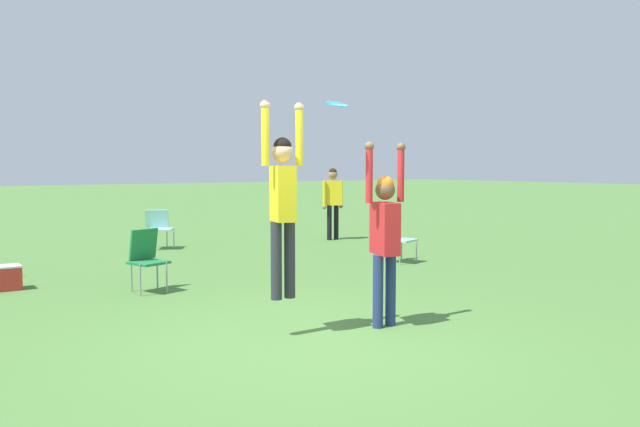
# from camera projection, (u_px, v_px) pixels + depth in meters

# --- Properties ---
(ground_plane) EXTENTS (120.00, 120.00, 0.00)m
(ground_plane) POSITION_uv_depth(u_px,v_px,m) (314.00, 342.00, 6.53)
(ground_plane) COLOR #4C7A38
(person_jumping) EXTENTS (0.52, 0.41, 2.11)m
(person_jumping) POSITION_uv_depth(u_px,v_px,m) (283.00, 195.00, 6.65)
(person_jumping) COLOR #2D2D38
(person_jumping) RESTS_ON ground_plane
(person_defending) EXTENTS (0.57, 0.45, 2.11)m
(person_defending) POSITION_uv_depth(u_px,v_px,m) (385.00, 230.00, 7.08)
(person_defending) COLOR navy
(person_defending) RESTS_ON ground_plane
(frisbee) EXTENTS (0.23, 0.23, 0.09)m
(frisbee) POSITION_uv_depth(u_px,v_px,m) (336.00, 104.00, 6.69)
(frisbee) COLOR #2D9EDB
(camping_chair_0) EXTENTS (0.58, 0.63, 0.92)m
(camping_chair_0) POSITION_uv_depth(u_px,v_px,m) (146.00, 255.00, 9.14)
(camping_chair_0) COLOR gray
(camping_chair_0) RESTS_ON ground_plane
(camping_chair_2) EXTENTS (0.63, 0.68, 0.85)m
(camping_chair_2) POSITION_uv_depth(u_px,v_px,m) (398.00, 235.00, 11.97)
(camping_chair_2) COLOR gray
(camping_chair_2) RESTS_ON ground_plane
(camping_chair_3) EXTENTS (0.69, 0.76, 0.86)m
(camping_chair_3) POSITION_uv_depth(u_px,v_px,m) (159.00, 225.00, 13.94)
(camping_chair_3) COLOR gray
(camping_chair_3) RESTS_ON ground_plane
(person_spectator_far) EXTENTS (0.62, 0.43, 1.80)m
(person_spectator_far) POSITION_uv_depth(u_px,v_px,m) (333.00, 196.00, 15.56)
(person_spectator_far) COLOR black
(person_spectator_far) RESTS_ON ground_plane
(cooler_box) EXTENTS (0.38, 0.36, 0.37)m
(cooler_box) POSITION_uv_depth(u_px,v_px,m) (7.00, 278.00, 9.28)
(cooler_box) COLOR red
(cooler_box) RESTS_ON ground_plane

